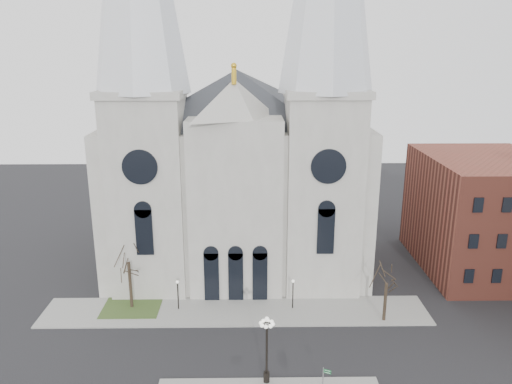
{
  "coord_description": "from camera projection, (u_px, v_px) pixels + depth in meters",
  "views": [
    {
      "loc": [
        1.46,
        -35.46,
        26.6
      ],
      "look_at": [
        2.09,
        8.0,
        13.92
      ],
      "focal_mm": 35.0,
      "sensor_mm": 36.0,
      "label": 1
    }
  ],
  "objects": [
    {
      "name": "street_name_sign",
      "position": [
        324.0,
        377.0,
        39.54
      ],
      "size": [
        0.63,
        0.31,
        2.12
      ],
      "rotation": [
        0.0,
        0.0,
        -0.4
      ],
      "color": "slate",
      "rests_on": "sidewalk_near"
    },
    {
      "name": "ground",
      "position": [
        232.0,
        379.0,
        41.46
      ],
      "size": [
        160.0,
        160.0,
        0.0
      ],
      "primitive_type": "plane",
      "color": "black",
      "rests_on": "ground"
    },
    {
      "name": "globe_lamp",
      "position": [
        267.0,
        342.0,
        39.93
      ],
      "size": [
        1.5,
        1.5,
        5.98
      ],
      "rotation": [
        0.0,
        0.0,
        -0.19
      ],
      "color": "black",
      "rests_on": "sidewalk_near"
    },
    {
      "name": "cathedral",
      "position": [
        236.0,
        119.0,
        58.23
      ],
      "size": [
        33.0,
        26.66,
        54.0
      ],
      "color": "#A4A299",
      "rests_on": "ground"
    },
    {
      "name": "grass_patch",
      "position": [
        132.0,
        307.0,
        52.8
      ],
      "size": [
        6.0,
        5.0,
        0.18
      ],
      "primitive_type": "cube",
      "color": "#354C20",
      "rests_on": "ground"
    },
    {
      "name": "tree_left",
      "position": [
        128.0,
        259.0,
        51.27
      ],
      "size": [
        3.2,
        3.2,
        7.5
      ],
      "color": "black",
      "rests_on": "ground"
    },
    {
      "name": "bg_building_brick",
      "position": [
        482.0,
        213.0,
        61.04
      ],
      "size": [
        14.0,
        18.0,
        14.0
      ],
      "primitive_type": "cube",
      "color": "brown",
      "rests_on": "ground"
    },
    {
      "name": "tree_right",
      "position": [
        387.0,
        281.0,
        49.06
      ],
      "size": [
        3.2,
        3.2,
        6.0
      ],
      "color": "black",
      "rests_on": "ground"
    },
    {
      "name": "ped_lamp_right",
      "position": [
        293.0,
        289.0,
        51.93
      ],
      "size": [
        0.32,
        0.32,
        3.26
      ],
      "color": "black",
      "rests_on": "sidewalk_far"
    },
    {
      "name": "ped_lamp_left",
      "position": [
        178.0,
        290.0,
        51.77
      ],
      "size": [
        0.32,
        0.32,
        3.26
      ],
      "color": "black",
      "rests_on": "sidewalk_far"
    },
    {
      "name": "sidewalk_far",
      "position": [
        236.0,
        311.0,
        52.0
      ],
      "size": [
        40.0,
        6.0,
        0.14
      ],
      "primitive_type": "cube",
      "color": "gray",
      "rests_on": "ground"
    }
  ]
}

